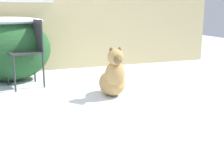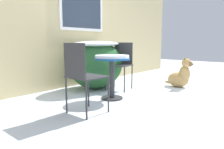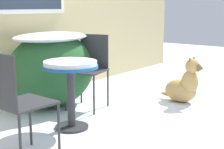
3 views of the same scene
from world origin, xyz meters
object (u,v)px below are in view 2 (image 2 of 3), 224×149
(patio_table, at_px, (112,65))
(patio_chair_far_side, at_px, (83,74))
(patio_chair_near_table, at_px, (121,63))
(dog, at_px, (181,76))

(patio_table, bearing_deg, patio_chair_far_side, -166.29)
(patio_chair_near_table, relative_size, dog, 1.46)
(patio_chair_far_side, bearing_deg, dog, -94.98)
(dog, bearing_deg, patio_chair_far_side, 177.56)
(patio_chair_far_side, height_order, dog, patio_chair_far_side)
(patio_chair_near_table, bearing_deg, patio_chair_far_side, -83.40)
(patio_table, relative_size, patio_chair_far_side, 0.78)
(patio_chair_far_side, xyz_separation_m, dog, (2.56, -0.30, -0.31))
(patio_chair_near_table, height_order, dog, patio_chair_near_table)
(patio_table, relative_size, patio_chair_near_table, 0.78)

